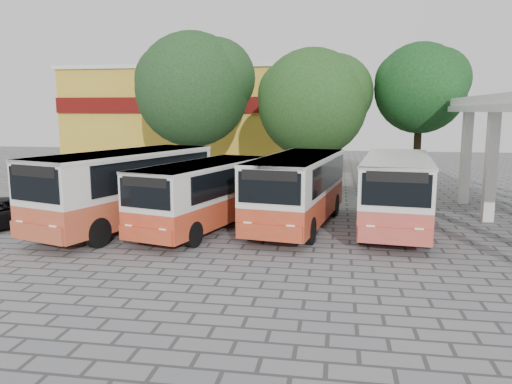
% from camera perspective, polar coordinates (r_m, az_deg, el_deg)
% --- Properties ---
extents(ground, '(90.00, 90.00, 0.00)m').
position_cam_1_polar(ground, '(17.18, 4.46, -6.80)').
color(ground, slate).
rests_on(ground, ground).
extents(shophouse_block, '(20.40, 10.40, 8.30)m').
position_cam_1_polar(shophouse_block, '(44.21, -6.95, 8.42)').
color(shophouse_block, gold).
rests_on(shophouse_block, ground).
extents(bus_far_left, '(5.20, 9.22, 3.12)m').
position_cam_1_polar(bus_far_left, '(20.87, -14.66, 0.86)').
color(bus_far_left, '#B6492A').
rests_on(bus_far_left, ground).
extents(bus_centre_left, '(4.22, 7.96, 2.71)m').
position_cam_1_polar(bus_centre_left, '(19.99, -6.01, 0.06)').
color(bus_centre_left, '#C03E1F').
rests_on(bus_centre_left, ground).
extents(bus_centre_right, '(3.72, 8.46, 2.94)m').
position_cam_1_polar(bus_centre_right, '(20.52, 4.81, 0.68)').
color(bus_centre_right, '#B33A1D').
rests_on(bus_centre_right, ground).
extents(bus_far_right, '(3.40, 8.43, 2.95)m').
position_cam_1_polar(bus_far_right, '(20.80, 15.75, 0.51)').
color(bus_far_right, '#BE4639').
rests_on(bus_far_right, ground).
extents(tree_left, '(7.66, 7.29, 9.74)m').
position_cam_1_polar(tree_left, '(32.81, -7.12, 11.95)').
color(tree_left, black).
rests_on(tree_left, ground).
extents(tree_middle, '(6.79, 6.47, 8.44)m').
position_cam_1_polar(tree_middle, '(30.26, 6.63, 10.45)').
color(tree_middle, '#392816').
rests_on(tree_middle, ground).
extents(tree_right, '(5.53, 5.26, 8.69)m').
position_cam_1_polar(tree_right, '(31.20, 18.39, 11.50)').
color(tree_right, black).
rests_on(tree_right, ground).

